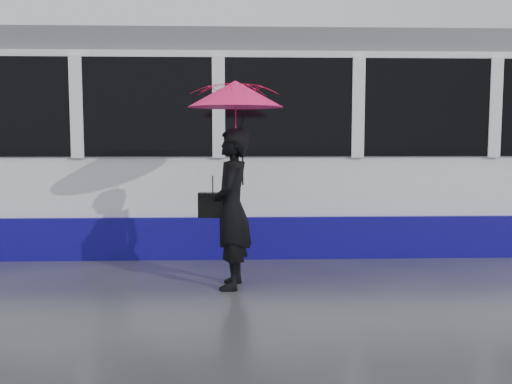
{
  "coord_description": "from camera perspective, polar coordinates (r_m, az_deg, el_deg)",
  "views": [
    {
      "loc": [
        -0.12,
        -6.92,
        1.8
      ],
      "look_at": [
        0.14,
        0.11,
        1.1
      ],
      "focal_mm": 40.0,
      "sensor_mm": 36.0,
      "label": 1
    }
  ],
  "objects": [
    {
      "name": "woman",
      "position": [
        6.7,
        -2.46,
        -1.69
      ],
      "size": [
        0.51,
        0.72,
        1.88
      ],
      "primitive_type": "imported",
      "rotation": [
        0.0,
        0.0,
        -1.66
      ],
      "color": "black",
      "rests_on": "ground"
    },
    {
      "name": "umbrella",
      "position": [
        6.65,
        -2.06,
        7.94
      ],
      "size": [
        1.2,
        1.2,
        1.27
      ],
      "rotation": [
        0.0,
        0.0,
        -0.09
      ],
      "color": "#F7145F",
      "rests_on": "ground"
    },
    {
      "name": "ground",
      "position": [
        7.15,
        -1.09,
        -8.9
      ],
      "size": [
        90.0,
        90.0,
        0.0
      ],
      "primitive_type": "plane",
      "color": "#2A2A2F",
      "rests_on": "ground"
    },
    {
      "name": "rails",
      "position": [
        9.59,
        -1.36,
        -5.08
      ],
      "size": [
        34.0,
        1.51,
        0.02
      ],
      "color": "#3F3D38",
      "rests_on": "ground"
    },
    {
      "name": "handbag",
      "position": [
        6.72,
        -4.34,
        -1.29
      ],
      "size": [
        0.35,
        0.17,
        0.47
      ],
      "rotation": [
        0.0,
        0.0,
        -0.09
      ],
      "color": "black",
      "rests_on": "ground"
    },
    {
      "name": "tram",
      "position": [
        10.13,
        -23.78,
        4.28
      ],
      "size": [
        26.0,
        2.56,
        3.35
      ],
      "color": "white",
      "rests_on": "ground"
    }
  ]
}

